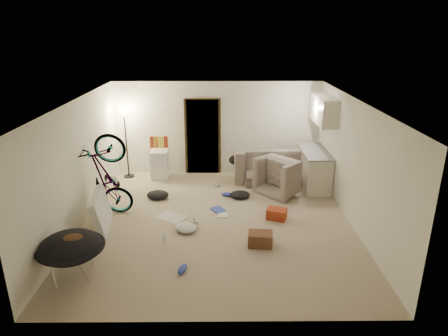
{
  "coord_description": "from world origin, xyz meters",
  "views": [
    {
      "loc": [
        0.09,
        -7.47,
        3.83
      ],
      "look_at": [
        0.15,
        0.6,
        0.97
      ],
      "focal_mm": 32.0,
      "sensor_mm": 36.0,
      "label": 1
    }
  ],
  "objects_px": {
    "kitchen_counter": "(314,169)",
    "armchair": "(286,178)",
    "sofa": "(275,168)",
    "drink_case_b": "(277,214)",
    "floor_lamp": "(125,130)",
    "drink_case_a": "(260,239)",
    "tv_box": "(101,211)",
    "bicycle": "(108,194)",
    "juicer": "(194,223)",
    "saucer_chair": "(71,253)",
    "mini_fridge": "(160,165)"
  },
  "relations": [
    {
      "from": "bicycle",
      "to": "mini_fridge",
      "type": "height_order",
      "value": "bicycle"
    },
    {
      "from": "bicycle",
      "to": "juicer",
      "type": "xyz_separation_m",
      "value": [
        1.85,
        -0.56,
        -0.4
      ]
    },
    {
      "from": "saucer_chair",
      "to": "armchair",
      "type": "bearing_deg",
      "value": 42.01
    },
    {
      "from": "kitchen_counter",
      "to": "tv_box",
      "type": "height_order",
      "value": "kitchen_counter"
    },
    {
      "from": "bicycle",
      "to": "drink_case_b",
      "type": "bearing_deg",
      "value": -91.37
    },
    {
      "from": "bicycle",
      "to": "armchair",
      "type": "bearing_deg",
      "value": -69.6
    },
    {
      "from": "armchair",
      "to": "drink_case_a",
      "type": "xyz_separation_m",
      "value": [
        -0.86,
        -2.6,
        -0.2
      ]
    },
    {
      "from": "tv_box",
      "to": "saucer_chair",
      "type": "bearing_deg",
      "value": -97.58
    },
    {
      "from": "kitchen_counter",
      "to": "armchair",
      "type": "bearing_deg",
      "value": -154.16
    },
    {
      "from": "floor_lamp",
      "to": "saucer_chair",
      "type": "distance_m",
      "value": 4.67
    },
    {
      "from": "armchair",
      "to": "kitchen_counter",
      "type": "bearing_deg",
      "value": -106.55
    },
    {
      "from": "sofa",
      "to": "saucer_chair",
      "type": "xyz_separation_m",
      "value": [
        -3.81,
        -4.39,
        0.13
      ]
    },
    {
      "from": "sofa",
      "to": "kitchen_counter",
      "type": "bearing_deg",
      "value": 150.96
    },
    {
      "from": "tv_box",
      "to": "drink_case_b",
      "type": "bearing_deg",
      "value": -1.91
    },
    {
      "from": "armchair",
      "to": "drink_case_a",
      "type": "height_order",
      "value": "armchair"
    },
    {
      "from": "bicycle",
      "to": "tv_box",
      "type": "xyz_separation_m",
      "value": [
        0.0,
        -0.59,
        -0.12
      ]
    },
    {
      "from": "floor_lamp",
      "to": "sofa",
      "type": "height_order",
      "value": "floor_lamp"
    },
    {
      "from": "sofa",
      "to": "drink_case_b",
      "type": "height_order",
      "value": "sofa"
    },
    {
      "from": "floor_lamp",
      "to": "drink_case_a",
      "type": "relative_size",
      "value": 4.05
    },
    {
      "from": "drink_case_a",
      "to": "drink_case_b",
      "type": "xyz_separation_m",
      "value": [
        0.45,
        1.07,
        -0.01
      ]
    },
    {
      "from": "tv_box",
      "to": "drink_case_b",
      "type": "relative_size",
      "value": 2.84
    },
    {
      "from": "mini_fridge",
      "to": "juicer",
      "type": "xyz_separation_m",
      "value": [
        1.08,
        -2.79,
        -0.29
      ]
    },
    {
      "from": "drink_case_a",
      "to": "saucer_chair",
      "type": "bearing_deg",
      "value": -156.79
    },
    {
      "from": "mini_fridge",
      "to": "tv_box",
      "type": "bearing_deg",
      "value": -104.15
    },
    {
      "from": "drink_case_b",
      "to": "sofa",
      "type": "bearing_deg",
      "value": 104.76
    },
    {
      "from": "sofa",
      "to": "bicycle",
      "type": "height_order",
      "value": "bicycle"
    },
    {
      "from": "kitchen_counter",
      "to": "juicer",
      "type": "distance_m",
      "value": 3.67
    },
    {
      "from": "mini_fridge",
      "to": "bicycle",
      "type": "bearing_deg",
      "value": -107.88
    },
    {
      "from": "floor_lamp",
      "to": "mini_fridge",
      "type": "height_order",
      "value": "floor_lamp"
    },
    {
      "from": "floor_lamp",
      "to": "tv_box",
      "type": "distance_m",
      "value": 3.07
    },
    {
      "from": "juicer",
      "to": "bicycle",
      "type": "bearing_deg",
      "value": 163.23
    },
    {
      "from": "drink_case_b",
      "to": "armchair",
      "type": "bearing_deg",
      "value": 95.92
    },
    {
      "from": "kitchen_counter",
      "to": "armchair",
      "type": "relative_size",
      "value": 1.49
    },
    {
      "from": "bicycle",
      "to": "saucer_chair",
      "type": "height_order",
      "value": "bicycle"
    },
    {
      "from": "kitchen_counter",
      "to": "armchair",
      "type": "height_order",
      "value": "kitchen_counter"
    },
    {
      "from": "drink_case_a",
      "to": "mini_fridge",
      "type": "bearing_deg",
      "value": 129.56
    },
    {
      "from": "floor_lamp",
      "to": "drink_case_a",
      "type": "distance_m",
      "value": 4.98
    },
    {
      "from": "kitchen_counter",
      "to": "drink_case_a",
      "type": "xyz_separation_m",
      "value": [
        -1.62,
        -2.97,
        -0.31
      ]
    },
    {
      "from": "kitchen_counter",
      "to": "juicer",
      "type": "relative_size",
      "value": 6.84
    },
    {
      "from": "saucer_chair",
      "to": "drink_case_a",
      "type": "xyz_separation_m",
      "value": [
        3.1,
        0.97,
        -0.32
      ]
    },
    {
      "from": "kitchen_counter",
      "to": "bicycle",
      "type": "height_order",
      "value": "bicycle"
    },
    {
      "from": "drink_case_a",
      "to": "drink_case_b",
      "type": "height_order",
      "value": "drink_case_a"
    },
    {
      "from": "sofa",
      "to": "drink_case_b",
      "type": "bearing_deg",
      "value": 80.95
    },
    {
      "from": "armchair",
      "to": "drink_case_b",
      "type": "relative_size",
      "value": 2.56
    },
    {
      "from": "floor_lamp",
      "to": "tv_box",
      "type": "bearing_deg",
      "value": -88.04
    },
    {
      "from": "floor_lamp",
      "to": "kitchen_counter",
      "type": "xyz_separation_m",
      "value": [
        4.83,
        -0.65,
        -0.87
      ]
    },
    {
      "from": "kitchen_counter",
      "to": "mini_fridge",
      "type": "distance_m",
      "value": 4.0
    },
    {
      "from": "drink_case_b",
      "to": "juicer",
      "type": "height_order",
      "value": "drink_case_b"
    },
    {
      "from": "saucer_chair",
      "to": "drink_case_b",
      "type": "bearing_deg",
      "value": 29.9
    },
    {
      "from": "kitchen_counter",
      "to": "juicer",
      "type": "bearing_deg",
      "value": -142.14
    }
  ]
}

